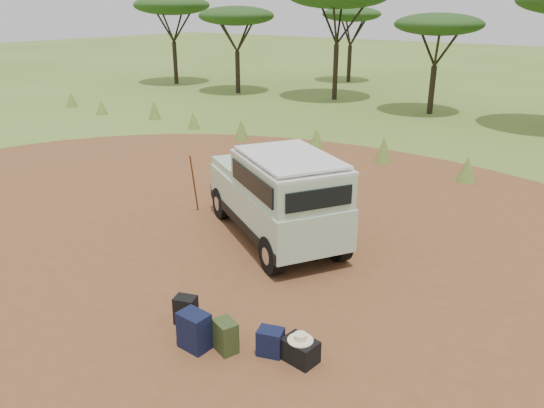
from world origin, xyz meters
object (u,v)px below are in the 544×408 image
Objects in this scene: duffel_navy at (270,342)px; backpack_black at (186,310)px; safari_vehicle at (278,197)px; backpack_navy at (194,331)px; walking_staff at (194,184)px; hard_case at (300,351)px; backpack_olive at (225,336)px.

backpack_black is at bearing 166.86° from duffel_navy.
backpack_black is at bearing -47.79° from safari_vehicle.
backpack_black is 0.79× the size of backpack_navy.
backpack_navy reaches higher than duffel_navy.
backpack_navy is at bearing -73.34° from walking_staff.
backpack_navy is (0.62, -0.42, 0.06)m from backpack_black.
duffel_navy is at bearing -158.20° from hard_case.
duffel_navy is at bearing 30.98° from backpack_navy.
backpack_olive is 0.71m from duffel_navy.
safari_vehicle is 10.74× the size of duffel_navy.
walking_staff is 6.08m from backpack_olive.
hard_case is (5.67, -3.47, -0.63)m from walking_staff.
safari_vehicle is 4.44m from duffel_navy.
walking_staff reaches higher than backpack_black.
backpack_olive reaches higher than duffel_navy.
duffel_navy is (2.50, -3.57, -0.83)m from safari_vehicle.
backpack_navy is at bearing -169.85° from duffel_navy.
walking_staff is 3.12× the size of backpack_olive.
duffel_navy is 0.84× the size of hard_case.
safari_vehicle is 2.72m from walking_staff.
safari_vehicle is 4.43m from backpack_olive.
backpack_black is 1.14× the size of duffel_navy.
safari_vehicle is at bearing 110.65° from backpack_navy.
backpack_navy reaches higher than backpack_olive.
safari_vehicle is 4.62m from hard_case.
duffel_navy reaches higher than hard_case.
safari_vehicle is 8.82× the size of backpack_olive.
safari_vehicle is at bearing 105.78° from duffel_navy.
backpack_navy is at bearing -133.59° from backpack_olive.
backpack_navy is 1.22m from duffel_navy.
backpack_olive is (1.07, -0.18, 0.02)m from backpack_black.
duffel_navy is at bearing 48.65° from backpack_olive.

